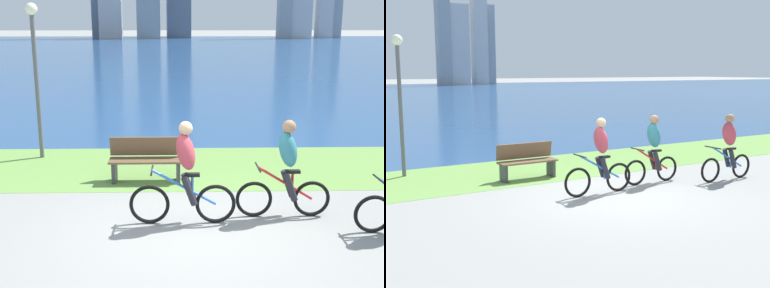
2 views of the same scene
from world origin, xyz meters
The scene contains 7 objects.
ground_plane centered at (0.00, 0.00, 0.00)m, with size 300.00×300.00×0.00m, color gray.
grass_strip_bayside centered at (0.00, 3.46, 0.00)m, with size 120.00×3.34×0.01m, color #6B9947.
cyclist_lead centered at (-0.12, 0.29, 0.84)m, with size 1.72×0.52×1.69m.
cyclist_trailing centered at (1.56, 0.54, 0.83)m, with size 1.59×0.52×1.66m.
cyclist_distant_rear centered at (3.37, -0.15, 0.83)m, with size 1.68×0.52×1.65m.
bench_near_path centered at (-0.88, 2.51, 0.45)m, with size 1.50×0.47×0.90m.
lamppost_tall centered at (-3.51, 4.35, 2.38)m, with size 0.28×0.28×3.60m.
Camera 2 is at (-5.76, -8.40, 2.71)m, focal length 44.94 mm.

